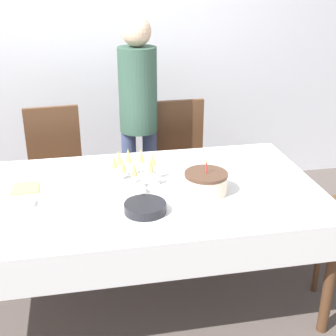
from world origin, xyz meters
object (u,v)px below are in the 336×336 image
Objects in this scene: plate_stack_main at (145,208)px; person_standing at (138,106)px; plate_stack_dessert at (129,192)px; dining_chair_far_left at (56,167)px; champagne_tray at (133,168)px; birthday_cake at (206,183)px; dining_chair_far_right at (181,158)px.

person_standing is at bearing 83.94° from plate_stack_main.
person_standing is at bearing 79.31° from plate_stack_dessert.
dining_chair_far_left is 2.85× the size of champagne_tray.
champagne_tray reaches higher than plate_stack_dessert.
plate_stack_dessert is (-0.06, 0.21, -0.01)m from plate_stack_main.
person_standing is at bearing 103.31° from birthday_cake.
dining_chair_far_right is 2.85× the size of champagne_tray.
dining_chair_far_right is 0.54m from person_standing.
birthday_cake is 0.15× the size of person_standing.
dining_chair_far_left and dining_chair_far_right have the same top height.
dining_chair_far_left reaches higher than plate_stack_dessert.
plate_stack_dessert is (-0.43, 0.05, -0.04)m from birthday_cake.
person_standing is (-0.24, 1.02, 0.17)m from birthday_cake.
person_standing is (0.14, 0.81, 0.14)m from champagne_tray.
dining_chair_far_left reaches higher than plate_stack_main.
birthday_cake is 0.44m from champagne_tray.
champagne_tray is 0.83m from person_standing.
birthday_cake reaches higher than plate_stack_main.
dining_chair_far_left is 1.07m from plate_stack_dessert.
plate_stack_dessert is at bearing -117.94° from dining_chair_far_right.
birthday_cake is 1.07m from person_standing.
champagne_tray reaches higher than plate_stack_main.
person_standing is (-0.32, 0.02, 0.43)m from dining_chair_far_right.
dining_chair_far_right is at bearing 59.43° from champagne_tray.
birthday_cake is (-0.08, -1.01, 0.26)m from dining_chair_far_right.
dining_chair_far_left reaches higher than birthday_cake.
champagne_tray is at bearing -58.55° from dining_chair_far_left.
dining_chair_far_right is 1.27m from plate_stack_main.
champagne_tray is at bearing -100.13° from person_standing.
plate_stack_dessert is at bearing -100.69° from person_standing.
dining_chair_far_left is 4.37× the size of plate_stack_main.
champagne_tray is at bearing -120.57° from dining_chair_far_right.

